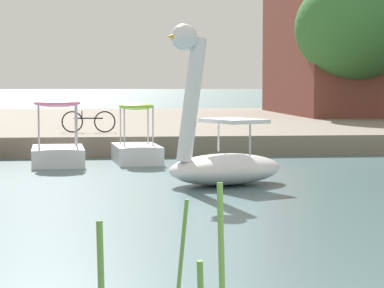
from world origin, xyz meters
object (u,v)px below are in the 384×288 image
(pedal_boat_pink, at_px, (58,145))
(tree_broadleaf_left, at_px, (356,28))
(bicycle_parked, at_px, (88,122))
(swan_boat, at_px, (221,155))
(pedal_boat_lime, at_px, (137,146))

(pedal_boat_pink, distance_m, tree_broadleaf_left, 17.48)
(bicycle_parked, bearing_deg, swan_boat, -71.13)
(bicycle_parked, bearing_deg, pedal_boat_pink, -100.38)
(tree_broadleaf_left, bearing_deg, bicycle_parked, -142.19)
(swan_boat, relative_size, bicycle_parked, 1.98)
(pedal_boat_pink, bearing_deg, tree_broadleaf_left, 46.56)
(swan_boat, xyz_separation_m, pedal_boat_lime, (-1.52, 4.83, -0.19))
(tree_broadleaf_left, bearing_deg, swan_boat, -115.87)
(pedal_boat_lime, bearing_deg, bicycle_parked, 110.69)
(pedal_boat_lime, height_order, pedal_boat_pink, pedal_boat_pink)
(swan_boat, xyz_separation_m, tree_broadleaf_left, (8.18, 16.86, 3.79))
(pedal_boat_pink, distance_m, bicycle_parked, 3.91)
(swan_boat, height_order, pedal_boat_lime, swan_boat)
(bicycle_parked, bearing_deg, pedal_boat_lime, -69.31)
(pedal_boat_lime, height_order, bicycle_parked, pedal_boat_lime)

